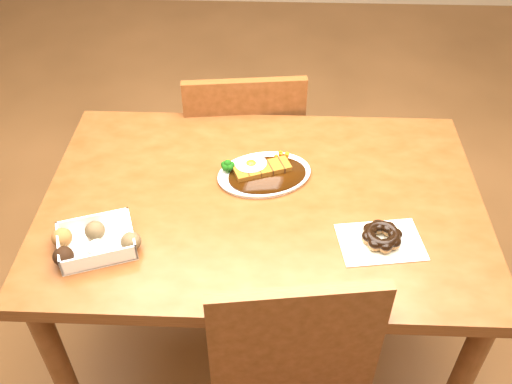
{
  "coord_description": "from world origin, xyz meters",
  "views": [
    {
      "loc": [
        0.03,
        -1.15,
        1.81
      ],
      "look_at": [
        -0.02,
        -0.04,
        0.81
      ],
      "focal_mm": 40.0,
      "sensor_mm": 36.0,
      "label": 1
    }
  ],
  "objects_px": {
    "donut_box": "(94,241)",
    "pon_de_ring": "(382,237)",
    "table": "(263,223)",
    "katsu_curry_plate": "(263,172)",
    "chair_far": "(244,154)"
  },
  "relations": [
    {
      "from": "katsu_curry_plate",
      "to": "donut_box",
      "type": "distance_m",
      "value": 0.5
    },
    {
      "from": "donut_box",
      "to": "table",
      "type": "bearing_deg",
      "value": 26.41
    },
    {
      "from": "donut_box",
      "to": "pon_de_ring",
      "type": "height_order",
      "value": "donut_box"
    },
    {
      "from": "chair_far",
      "to": "katsu_curry_plate",
      "type": "xyz_separation_m",
      "value": [
        0.08,
        -0.44,
        0.29
      ]
    },
    {
      "from": "table",
      "to": "pon_de_ring",
      "type": "relative_size",
      "value": 5.27
    },
    {
      "from": "table",
      "to": "donut_box",
      "type": "distance_m",
      "value": 0.47
    },
    {
      "from": "table",
      "to": "katsu_curry_plate",
      "type": "bearing_deg",
      "value": 92.42
    },
    {
      "from": "chair_far",
      "to": "donut_box",
      "type": "height_order",
      "value": "chair_far"
    },
    {
      "from": "katsu_curry_plate",
      "to": "table",
      "type": "bearing_deg",
      "value": -87.58
    },
    {
      "from": "donut_box",
      "to": "pon_de_ring",
      "type": "distance_m",
      "value": 0.71
    },
    {
      "from": "chair_far",
      "to": "donut_box",
      "type": "xyz_separation_m",
      "value": [
        -0.32,
        -0.74,
        0.3
      ]
    },
    {
      "from": "donut_box",
      "to": "pon_de_ring",
      "type": "bearing_deg",
      "value": 3.93
    },
    {
      "from": "donut_box",
      "to": "pon_de_ring",
      "type": "relative_size",
      "value": 0.99
    },
    {
      "from": "chair_far",
      "to": "pon_de_ring",
      "type": "height_order",
      "value": "chair_far"
    },
    {
      "from": "table",
      "to": "chair_far",
      "type": "distance_m",
      "value": 0.57
    }
  ]
}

